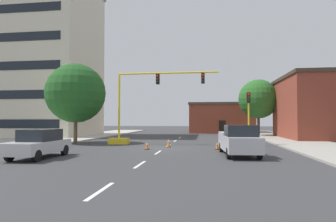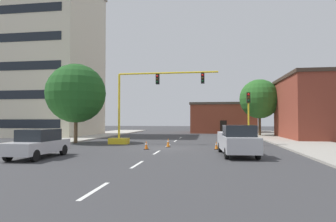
# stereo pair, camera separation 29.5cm
# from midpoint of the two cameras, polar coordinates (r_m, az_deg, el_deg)

# --- Properties ---
(ground_plane) EXTENTS (160.00, 160.00, 0.00)m
(ground_plane) POSITION_cam_midpoint_polar(r_m,az_deg,el_deg) (23.34, -1.12, -7.48)
(ground_plane) COLOR #38383A
(sidewalk_left) EXTENTS (6.00, 56.00, 0.14)m
(sidewalk_left) POSITION_cam_midpoint_polar(r_m,az_deg,el_deg) (35.03, -19.96, -5.35)
(sidewalk_left) COLOR #B2ADA3
(sidewalk_left) RESTS_ON ground_plane
(sidewalk_right) EXTENTS (6.00, 56.00, 0.14)m
(sidewalk_right) POSITION_cam_midpoint_polar(r_m,az_deg,el_deg) (32.32, 24.19, -5.61)
(sidewalk_right) COLOR #9E998E
(sidewalk_right) RESTS_ON ground_plane
(lane_stripe_seg_0) EXTENTS (0.16, 2.40, 0.01)m
(lane_stripe_seg_0) POSITION_cam_midpoint_polar(r_m,az_deg,el_deg) (9.92, -14.24, -15.25)
(lane_stripe_seg_0) COLOR silver
(lane_stripe_seg_0) RESTS_ON ground_plane
(lane_stripe_seg_1) EXTENTS (0.16, 2.40, 0.01)m
(lane_stripe_seg_1) POSITION_cam_midpoint_polar(r_m,az_deg,el_deg) (15.07, -6.23, -10.62)
(lane_stripe_seg_1) COLOR silver
(lane_stripe_seg_1) RESTS_ON ground_plane
(lane_stripe_seg_2) EXTENTS (0.16, 2.40, 0.01)m
(lane_stripe_seg_2) POSITION_cam_midpoint_polar(r_m,az_deg,el_deg) (20.40, -2.44, -8.30)
(lane_stripe_seg_2) COLOR silver
(lane_stripe_seg_2) RESTS_ON ground_plane
(lane_stripe_seg_3) EXTENTS (0.16, 2.40, 0.01)m
(lane_stripe_seg_3) POSITION_cam_midpoint_polar(r_m,az_deg,el_deg) (25.80, -0.25, -6.92)
(lane_stripe_seg_3) COLOR silver
(lane_stripe_seg_3) RESTS_ON ground_plane
(lane_stripe_seg_4) EXTENTS (0.16, 2.40, 0.01)m
(lane_stripe_seg_4) POSITION_cam_midpoint_polar(r_m,az_deg,el_deg) (31.24, 1.17, -6.02)
(lane_stripe_seg_4) COLOR silver
(lane_stripe_seg_4) RESTS_ON ground_plane
(lane_stripe_seg_5) EXTENTS (0.16, 2.40, 0.01)m
(lane_stripe_seg_5) POSITION_cam_midpoint_polar(r_m,az_deg,el_deg) (36.70, 2.17, -5.39)
(lane_stripe_seg_5) COLOR silver
(lane_stripe_seg_5) RESTS_ON ground_plane
(building_tall_left) EXTENTS (12.95, 12.37, 22.12)m
(building_tall_left) POSITION_cam_midpoint_polar(r_m,az_deg,el_deg) (45.59, -23.07, 9.44)
(building_tall_left) COLOR beige
(building_tall_left) RESTS_ON ground_plane
(building_brick_center) EXTENTS (11.29, 9.70, 5.28)m
(building_brick_center) POSITION_cam_midpoint_polar(r_m,az_deg,el_deg) (52.56, 10.39, -1.38)
(building_brick_center) COLOR brown
(building_brick_center) RESTS_ON ground_plane
(traffic_signal_gantry) EXTENTS (10.37, 1.20, 6.83)m
(traffic_signal_gantry) POSITION_cam_midpoint_polar(r_m,az_deg,el_deg) (27.40, -7.30, -1.76)
(traffic_signal_gantry) COLOR yellow
(traffic_signal_gantry) RESTS_ON ground_plane
(traffic_light_pole_right) EXTENTS (0.32, 0.47, 4.80)m
(traffic_light_pole_right) POSITION_cam_midpoint_polar(r_m,az_deg,el_deg) (26.69, 15.56, 0.89)
(traffic_light_pole_right) COLOR yellow
(traffic_light_pole_right) RESTS_ON ground_plane
(tree_left_near) EXTENTS (5.90, 5.90, 7.93)m
(tree_left_near) POSITION_cam_midpoint_polar(r_m,az_deg,el_deg) (29.97, -18.28, 3.39)
(tree_left_near) COLOR brown
(tree_left_near) RESTS_ON ground_plane
(tree_right_far) EXTENTS (5.53, 5.53, 8.03)m
(tree_right_far) POSITION_cam_midpoint_polar(r_m,az_deg,el_deg) (42.15, 17.48, 2.31)
(tree_right_far) COLOR #4C3823
(tree_right_far) RESTS_ON ground_plane
(pickup_truck_silver) EXTENTS (2.37, 5.53, 1.99)m
(pickup_truck_silver) POSITION_cam_midpoint_polar(r_m,az_deg,el_deg) (19.11, 13.54, -5.77)
(pickup_truck_silver) COLOR #BCBCC1
(pickup_truck_silver) RESTS_ON ground_plane
(sedan_silver_near_left) EXTENTS (1.88, 4.51, 1.74)m
(sedan_silver_near_left) POSITION_cam_midpoint_polar(r_m,az_deg,el_deg) (19.08, -24.76, -5.92)
(sedan_silver_near_left) COLOR #B7B7BC
(sedan_silver_near_left) RESTS_ON ground_plane
(traffic_cone_roadside_a) EXTENTS (0.36, 0.36, 0.62)m
(traffic_cone_roadside_a) POSITION_cam_midpoint_polar(r_m,az_deg,el_deg) (22.73, 9.49, -6.85)
(traffic_cone_roadside_a) COLOR black
(traffic_cone_roadside_a) RESTS_ON ground_plane
(traffic_cone_roadside_b) EXTENTS (0.36, 0.36, 0.65)m
(traffic_cone_roadside_b) POSITION_cam_midpoint_polar(r_m,az_deg,el_deg) (22.46, -4.59, -6.89)
(traffic_cone_roadside_b) COLOR black
(traffic_cone_roadside_b) RESTS_ON ground_plane
(traffic_cone_roadside_c) EXTENTS (0.36, 0.36, 0.76)m
(traffic_cone_roadside_c) POSITION_cam_midpoint_polar(r_m,az_deg,el_deg) (24.22, -0.21, -6.39)
(traffic_cone_roadside_c) COLOR black
(traffic_cone_roadside_c) RESTS_ON ground_plane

